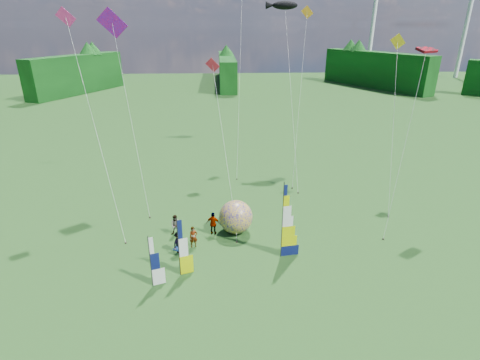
{
  "coord_description": "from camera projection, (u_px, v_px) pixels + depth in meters",
  "views": [
    {
      "loc": [
        -2.27,
        -18.78,
        15.0
      ],
      "look_at": [
        -1.0,
        4.0,
        5.5
      ],
      "focal_mm": 28.0,
      "sensor_mm": 36.0,
      "label": 1
    }
  ],
  "objects": [
    {
      "name": "feather_banner_main",
      "position": [
        282.0,
        222.0,
        25.13
      ],
      "size": [
        1.46,
        0.32,
        5.45
      ],
      "primitive_type": null,
      "rotation": [
        0.0,
        0.0,
        0.16
      ],
      "color": "#0D154D",
      "rests_on": "ground"
    },
    {
      "name": "turbine_left",
      "position": [
        466.0,
        24.0,
        108.58
      ],
      "size": [
        8.0,
        1.2,
        30.0
      ],
      "primitive_type": null,
      "color": "silver",
      "rests_on": "ground"
    },
    {
      "name": "small_kite_yellow",
      "position": [
        394.0,
        120.0,
        32.29
      ],
      "size": [
        4.64,
        10.22,
        14.79
      ],
      "primitive_type": null,
      "rotation": [
        0.0,
        0.0,
        -0.01
      ],
      "color": "gold",
      "rests_on": "ground"
    },
    {
      "name": "spectator_b",
      "position": [
        176.0,
        225.0,
        28.57
      ],
      "size": [
        0.86,
        0.51,
        1.66
      ],
      "primitive_type": "imported",
      "rotation": [
        0.0,
        0.0,
        -0.14
      ],
      "color": "#66594C",
      "rests_on": "ground"
    },
    {
      "name": "side_banner_far",
      "position": [
        150.0,
        262.0,
        22.57
      ],
      "size": [
        1.0,
        0.41,
        3.45
      ],
      "primitive_type": null,
      "rotation": [
        0.0,
        0.0,
        0.32
      ],
      "color": "white",
      "rests_on": "ground"
    },
    {
      "name": "side_banner_left",
      "position": [
        179.0,
        249.0,
        23.48
      ],
      "size": [
        1.08,
        0.44,
        4.0
      ],
      "primitive_type": null,
      "rotation": [
        0.0,
        0.0,
        0.32
      ],
      "color": "#C9D600",
      "rests_on": "ground"
    },
    {
      "name": "spectator_d",
      "position": [
        213.0,
        224.0,
        28.6
      ],
      "size": [
        1.16,
        0.7,
        1.85
      ],
      "primitive_type": "imported",
      "rotation": [
        0.0,
        0.0,
        2.89
      ],
      "color": "#66594C",
      "rests_on": "ground"
    },
    {
      "name": "bol_inflatable",
      "position": [
        236.0,
        217.0,
        28.78
      ],
      "size": [
        3.3,
        3.3,
        2.62
      ],
      "primitive_type": "sphere",
      "rotation": [
        0.0,
        0.0,
        0.31
      ],
      "color": "#190D84",
      "rests_on": "ground"
    },
    {
      "name": "treeline_ring",
      "position": [
        261.0,
        230.0,
        21.66
      ],
      "size": [
        210.0,
        210.0,
        8.0
      ],
      "primitive_type": null,
      "color": "#145B18",
      "rests_on": "ground"
    },
    {
      "name": "small_kite_green",
      "position": [
        240.0,
        67.0,
        40.31
      ],
      "size": [
        3.67,
        13.85,
        21.61
      ],
      "primitive_type": null,
      "rotation": [
        0.0,
        0.0,
        0.0
      ],
      "color": "green",
      "rests_on": "ground"
    },
    {
      "name": "ground",
      "position": [
        260.0,
        286.0,
        23.2
      ],
      "size": [
        220.0,
        220.0,
        0.0
      ],
      "primitive_type": "plane",
      "color": "#3A6E2F",
      "rests_on": "ground"
    },
    {
      "name": "small_kite_red",
      "position": [
        222.0,
        125.0,
        35.1
      ],
      "size": [
        5.59,
        11.27,
        12.5
      ],
      "primitive_type": null,
      "rotation": [
        0.0,
        0.0,
        -0.15
      ],
      "color": "#EF233B",
      "rests_on": "ground"
    },
    {
      "name": "kite_whale",
      "position": [
        292.0,
        86.0,
        37.79
      ],
      "size": [
        7.27,
        15.16,
        18.5
      ],
      "primitive_type": null,
      "rotation": [
        0.0,
        0.0,
        0.28
      ],
      "color": "black",
      "rests_on": "ground"
    },
    {
      "name": "small_kite_pink",
      "position": [
        94.0,
        121.0,
        27.68
      ],
      "size": [
        6.76,
        9.64,
        16.77
      ],
      "primitive_type": null,
      "rotation": [
        0.0,
        0.0,
        -0.0
      ],
      "color": "#EF2D87",
      "rests_on": "ground"
    },
    {
      "name": "spectator_a",
      "position": [
        193.0,
        237.0,
        27.0
      ],
      "size": [
        0.67,
        0.52,
        1.62
      ],
      "primitive_type": "imported",
      "rotation": [
        0.0,
        0.0,
        0.25
      ],
      "color": "#66594C",
      "rests_on": "ground"
    },
    {
      "name": "kite_parafoil",
      "position": [
        407.0,
        133.0,
        27.84
      ],
      "size": [
        9.87,
        10.86,
        15.04
      ],
      "primitive_type": null,
      "rotation": [
        0.0,
        0.0,
        0.36
      ],
      "color": "#A5000F",
      "rests_on": "ground"
    },
    {
      "name": "small_kite_orange",
      "position": [
        300.0,
        94.0,
        37.37
      ],
      "size": [
        4.34,
        9.98,
        17.22
      ],
      "primitive_type": null,
      "rotation": [
        0.0,
        0.0,
        0.01
      ],
      "color": "orange",
      "rests_on": "ground"
    },
    {
      "name": "spectator_c",
      "position": [
        179.0,
        242.0,
        26.33
      ],
      "size": [
        0.91,
        1.11,
        1.65
      ],
      "primitive_type": "imported",
      "rotation": [
        0.0,
        0.0,
        1.0
      ],
      "color": "#66594C",
      "rests_on": "ground"
    },
    {
      "name": "turbine_right",
      "position": [
        373.0,
        24.0,
        113.75
      ],
      "size": [
        8.0,
        1.2,
        30.0
      ],
      "primitive_type": null,
      "color": "silver",
      "rests_on": "ground"
    },
    {
      "name": "kite_rainbow_delta",
      "position": [
        130.0,
        108.0,
        31.08
      ],
      "size": [
        7.68,
        11.25,
        17.24
      ],
      "primitive_type": null,
      "rotation": [
        0.0,
        0.0,
        0.06
      ],
      "color": "red",
      "rests_on": "ground"
    },
    {
      "name": "camp_chair",
      "position": [
        178.0,
        248.0,
        26.19
      ],
      "size": [
        0.85,
        0.85,
        1.11
      ],
      "primitive_type": null,
      "rotation": [
        0.0,
        0.0,
        -0.44
      ],
      "color": "navy",
      "rests_on": "ground"
    }
  ]
}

